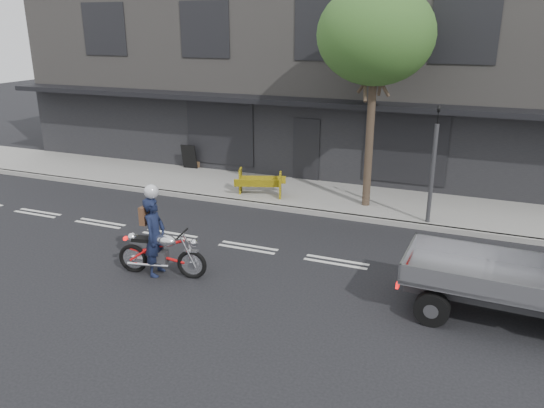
{
  "coord_description": "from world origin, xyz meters",
  "views": [
    {
      "loc": [
        5.38,
        -11.68,
        5.58
      ],
      "look_at": [
        0.48,
        0.5,
        1.12
      ],
      "focal_mm": 35.0,
      "sensor_mm": 36.0,
      "label": 1
    }
  ],
  "objects_px": {
    "motorcycle": "(161,252)",
    "construction_barrier": "(257,184)",
    "sandwich_board": "(189,157)",
    "street_tree": "(376,35)",
    "rider": "(155,237)",
    "traffic_light_pole": "(432,172)"
  },
  "relations": [
    {
      "from": "sandwich_board",
      "to": "rider",
      "type": "bearing_deg",
      "value": -67.07
    },
    {
      "from": "rider",
      "to": "sandwich_board",
      "type": "xyz_separation_m",
      "value": [
        -3.91,
        8.19,
        -0.31
      ]
    },
    {
      "from": "rider",
      "to": "motorcycle",
      "type": "bearing_deg",
      "value": -99.05
    },
    {
      "from": "rider",
      "to": "sandwich_board",
      "type": "distance_m",
      "value": 9.08
    },
    {
      "from": "street_tree",
      "to": "motorcycle",
      "type": "height_order",
      "value": "street_tree"
    },
    {
      "from": "motorcycle",
      "to": "sandwich_board",
      "type": "bearing_deg",
      "value": 107.29
    },
    {
      "from": "street_tree",
      "to": "rider",
      "type": "bearing_deg",
      "value": -119.05
    },
    {
      "from": "street_tree",
      "to": "motorcycle",
      "type": "xyz_separation_m",
      "value": [
        -3.4,
        -6.39,
        -4.7
      ]
    },
    {
      "from": "traffic_light_pole",
      "to": "sandwich_board",
      "type": "height_order",
      "value": "traffic_light_pole"
    },
    {
      "from": "rider",
      "to": "construction_barrier",
      "type": "relative_size",
      "value": 1.21
    },
    {
      "from": "construction_barrier",
      "to": "sandwich_board",
      "type": "xyz_separation_m",
      "value": [
        -3.94,
        2.32,
        0.05
      ]
    },
    {
      "from": "traffic_light_pole",
      "to": "sandwich_board",
      "type": "distance_m",
      "value": 9.88
    },
    {
      "from": "motorcycle",
      "to": "construction_barrier",
      "type": "height_order",
      "value": "motorcycle"
    },
    {
      "from": "street_tree",
      "to": "construction_barrier",
      "type": "distance_m",
      "value": 5.89
    },
    {
      "from": "construction_barrier",
      "to": "sandwich_board",
      "type": "bearing_deg",
      "value": 149.55
    },
    {
      "from": "street_tree",
      "to": "sandwich_board",
      "type": "distance_m",
      "value": 8.97
    },
    {
      "from": "traffic_light_pole",
      "to": "motorcycle",
      "type": "height_order",
      "value": "traffic_light_pole"
    },
    {
      "from": "construction_barrier",
      "to": "rider",
      "type": "bearing_deg",
      "value": -90.28
    },
    {
      "from": "motorcycle",
      "to": "construction_barrier",
      "type": "xyz_separation_m",
      "value": [
        -0.12,
        5.87,
        0.01
      ]
    },
    {
      "from": "street_tree",
      "to": "construction_barrier",
      "type": "relative_size",
      "value": 4.35
    },
    {
      "from": "street_tree",
      "to": "traffic_light_pole",
      "type": "relative_size",
      "value": 1.93
    },
    {
      "from": "traffic_light_pole",
      "to": "motorcycle",
      "type": "distance_m",
      "value": 7.81
    }
  ]
}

